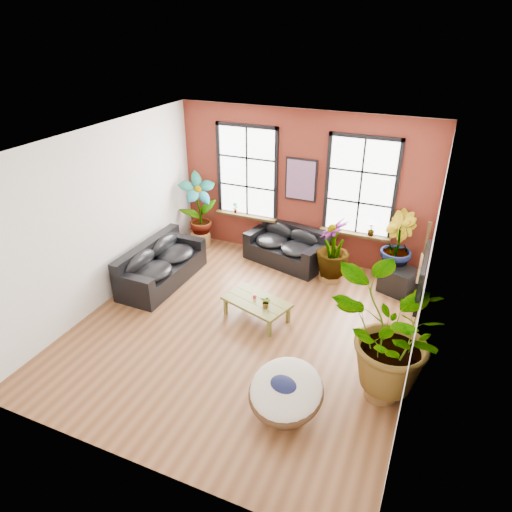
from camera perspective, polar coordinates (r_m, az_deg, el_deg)
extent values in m
cube|color=brown|center=(8.76, -1.57, -9.00)|extent=(6.00, 6.50, 0.02)
cube|color=white|center=(7.22, -1.93, 13.94)|extent=(6.00, 6.50, 0.02)
cube|color=maroon|center=(10.65, 5.72, 8.56)|extent=(6.00, 0.02, 3.50)
cube|color=silver|center=(5.54, -16.38, -12.69)|extent=(6.00, 0.02, 3.50)
cube|color=silver|center=(9.40, -18.68, 4.51)|extent=(0.02, 6.50, 3.50)
cube|color=silver|center=(7.25, 20.46, -2.93)|extent=(0.02, 6.50, 3.50)
cube|color=white|center=(10.99, -1.14, 10.40)|extent=(1.40, 0.02, 2.10)
cube|color=#30210D|center=(11.30, -1.23, 5.07)|extent=(1.60, 0.22, 0.06)
cube|color=white|center=(10.23, 12.94, 8.36)|extent=(1.40, 0.02, 2.10)
cube|color=#30210D|center=(10.56, 12.25, 2.72)|extent=(1.60, 0.22, 0.06)
cube|color=black|center=(10.88, 3.72, 0.25)|extent=(2.06, 1.38, 0.43)
cube|color=black|center=(10.95, 4.83, 2.93)|extent=(1.88, 0.71, 0.44)
cube|color=black|center=(11.17, 0.26, 2.97)|extent=(0.46, 0.95, 0.22)
cube|color=black|center=(10.34, 7.56, 0.53)|extent=(0.46, 0.95, 0.22)
ellipsoid|color=black|center=(10.90, 2.05, 1.98)|extent=(0.97, 0.95, 0.25)
ellipsoid|color=black|center=(11.03, 2.89, 3.20)|extent=(0.83, 0.44, 0.42)
ellipsoid|color=black|center=(10.54, 5.21, 0.92)|extent=(0.97, 0.95, 0.25)
ellipsoid|color=black|center=(10.67, 6.03, 2.18)|extent=(0.83, 0.44, 0.42)
cube|color=black|center=(10.27, -11.56, -2.08)|extent=(0.97, 2.25, 0.44)
cube|color=black|center=(10.25, -13.41, 0.47)|extent=(0.26, 2.24, 0.45)
cube|color=black|center=(9.43, -15.17, -3.08)|extent=(0.94, 0.24, 0.23)
cube|color=black|center=(10.84, -8.75, 1.85)|extent=(0.94, 0.24, 0.23)
ellipsoid|color=black|center=(9.80, -12.92, -1.90)|extent=(0.80, 0.99, 0.25)
ellipsoid|color=black|center=(9.87, -14.29, -0.76)|extent=(0.26, 0.98, 0.43)
ellipsoid|color=black|center=(10.42, -10.10, 0.30)|extent=(0.80, 0.99, 0.25)
ellipsoid|color=black|center=(10.49, -11.40, 1.36)|extent=(0.26, 0.98, 0.43)
cube|color=brown|center=(8.80, 0.06, -5.74)|extent=(1.41, 1.06, 0.05)
cube|color=#30210D|center=(8.71, -0.45, -5.92)|extent=(1.20, 0.38, 0.00)
cube|color=#30210D|center=(8.86, 0.57, -5.27)|extent=(1.20, 0.38, 0.00)
cube|color=brown|center=(9.05, -3.81, -6.28)|extent=(0.08, 0.08, 0.35)
cube|color=brown|center=(8.45, 1.67, -9.05)|extent=(0.08, 0.08, 0.35)
cube|color=brown|center=(9.40, -1.37, -4.81)|extent=(0.08, 0.08, 0.35)
cube|color=brown|center=(8.82, 4.04, -7.34)|extent=(0.08, 0.08, 0.35)
cylinder|color=#BD2F39|center=(8.84, -0.19, -5.05)|extent=(0.09, 0.09, 0.08)
cylinder|color=#492E1A|center=(7.10, 3.66, -18.33)|extent=(0.73, 0.73, 0.25)
torus|color=#492E1A|center=(6.89, 3.74, -16.62)|extent=(1.27, 1.27, 0.50)
ellipsoid|color=beige|center=(6.85, 3.76, -16.24)|extent=(1.23, 1.28, 0.68)
ellipsoid|color=#141A40|center=(6.72, 3.56, -15.73)|extent=(0.47, 0.40, 0.19)
cube|color=black|center=(10.52, 5.65, 9.47)|extent=(0.74, 0.04, 0.98)
cube|color=#0C7F8C|center=(10.49, 5.60, 9.42)|extent=(0.66, 0.02, 0.90)
cube|color=black|center=(7.56, 20.08, -2.42)|extent=(0.06, 1.25, 0.72)
cube|color=black|center=(7.56, 19.82, -2.37)|extent=(0.01, 1.15, 0.62)
cylinder|color=#B27F4C|center=(8.73, 19.84, -2.09)|extent=(0.09, 0.38, 0.38)
cylinder|color=#B27F4C|center=(8.61, 20.11, -0.65)|extent=(0.09, 0.30, 0.30)
cylinder|color=black|center=(8.73, 19.81, -2.09)|extent=(0.09, 0.11, 0.11)
cube|color=#30210D|center=(8.45, 20.51, 1.56)|extent=(0.04, 0.05, 0.55)
cube|color=#30210D|center=(8.33, 20.87, 3.53)|extent=(0.06, 0.06, 0.14)
cube|color=black|center=(10.12, 17.31, -2.93)|extent=(0.83, 0.76, 0.56)
cylinder|color=brown|center=(11.73, -6.94, 2.10)|extent=(0.52, 0.52, 0.38)
cylinder|color=brown|center=(10.53, 16.47, -2.21)|extent=(0.63, 0.63, 0.34)
cylinder|color=brown|center=(7.57, 15.37, -15.38)|extent=(0.58, 0.58, 0.37)
cylinder|color=brown|center=(10.30, 9.25, -2.02)|extent=(0.51, 0.51, 0.36)
imported|color=#12441B|center=(11.42, -7.17, 5.95)|extent=(1.10, 1.09, 1.75)
imported|color=#12441B|center=(10.19, 17.08, 1.29)|extent=(0.93, 1.02, 1.49)
imported|color=#12441B|center=(7.01, 16.21, -9.81)|extent=(2.13, 2.02, 1.86)
imported|color=#12441B|center=(10.00, 9.60, 1.03)|extent=(0.86, 0.86, 1.31)
imported|color=#12441B|center=(8.54, 1.28, -5.76)|extent=(0.24, 0.22, 0.23)
imported|color=#12441B|center=(11.36, -2.63, 6.07)|extent=(0.17, 0.17, 0.27)
imported|color=#12441B|center=(10.45, 14.21, 3.20)|extent=(0.19, 0.19, 0.27)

